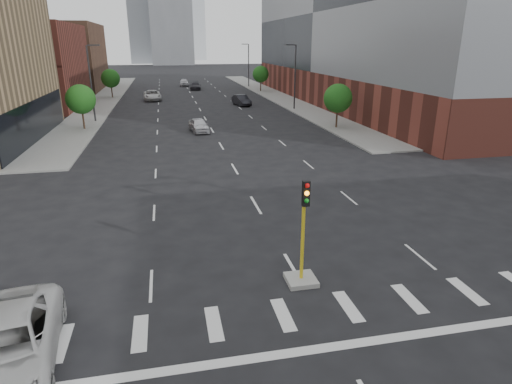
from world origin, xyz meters
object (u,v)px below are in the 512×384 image
object	(u,v)px
car_deep_right	(195,86)
car_distant	(184,82)
median_traffic_signal	(302,261)
car_mid_right	(241,100)
parked_minivan	(6,347)
car_near_left	(199,125)
car_far_left	(152,95)

from	to	relation	value
car_deep_right	car_distant	bearing A→B (deg)	107.83
median_traffic_signal	car_distant	bearing A→B (deg)	90.29
car_distant	car_mid_right	bearing A→B (deg)	-76.56
car_distant	parked_minivan	xyz separation A→B (m)	(-9.57, -88.93, 0.02)
car_near_left	car_far_left	distance (m)	29.54
median_traffic_signal	car_deep_right	bearing A→B (deg)	88.89
parked_minivan	car_distant	bearing A→B (deg)	77.00
car_near_left	car_mid_right	world-z (taller)	car_mid_right
parked_minivan	car_mid_right	bearing A→B (deg)	66.24
car_mid_right	car_far_left	xyz separation A→B (m)	(-13.72, 9.25, 0.03)
car_near_left	parked_minivan	bearing A→B (deg)	-111.13
car_far_left	parked_minivan	xyz separation A→B (m)	(-3.02, -64.30, 0.01)
median_traffic_signal	parked_minivan	xyz separation A→B (m)	(-10.00, -2.97, -0.13)
median_traffic_signal	parked_minivan	world-z (taller)	median_traffic_signal
parked_minivan	median_traffic_signal	bearing A→B (deg)	9.67
median_traffic_signal	car_mid_right	distance (m)	52.51
car_mid_right	car_far_left	world-z (taller)	car_far_left
car_mid_right	parked_minivan	bearing A→B (deg)	-116.79
car_mid_right	car_near_left	bearing A→B (deg)	-122.49
car_mid_right	car_distant	distance (m)	34.63
car_far_left	car_distant	size ratio (longest dim) A/B	1.24
car_far_left	parked_minivan	world-z (taller)	parked_minivan
median_traffic_signal	car_distant	xyz separation A→B (m)	(-0.43, 85.96, -0.15)
median_traffic_signal	car_mid_right	xyz separation A→B (m)	(6.73, 52.08, -0.16)
car_near_left	car_far_left	xyz separation A→B (m)	(-5.48, 29.02, 0.10)
car_deep_right	parked_minivan	distance (m)	81.44
car_mid_right	car_distant	bearing A→B (deg)	92.06
car_deep_right	car_near_left	bearing A→B (deg)	-89.05
median_traffic_signal	car_mid_right	size ratio (longest dim) A/B	0.90
car_mid_right	car_distant	world-z (taller)	car_distant
median_traffic_signal	car_deep_right	size ratio (longest dim) A/B	0.84
car_near_left	car_deep_right	xyz separation A→B (m)	(3.00, 45.35, 0.02)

